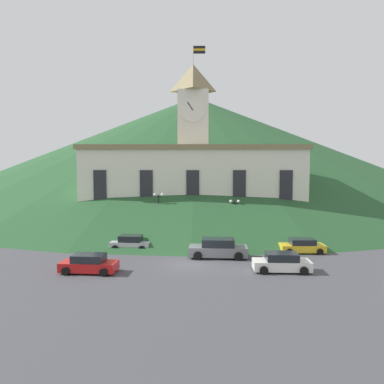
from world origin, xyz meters
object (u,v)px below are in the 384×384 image
(car_gray_pickup, at_px, (218,249))
(street_lamp_far_left, at_px, (159,205))
(car_silver_hatch, at_px, (131,243))
(car_red_sedan, at_px, (89,264))
(car_white_taxi, at_px, (282,263))
(car_yellow_coupe, at_px, (302,246))
(pedestrian, at_px, (143,234))
(street_lamp_center, at_px, (235,209))
(car_black_suv, at_px, (247,236))

(car_gray_pickup, bearing_deg, street_lamp_far_left, -54.82)
(car_silver_hatch, relative_size, car_red_sedan, 0.89)
(car_white_taxi, bearing_deg, car_silver_hatch, -27.17)
(car_gray_pickup, bearing_deg, car_yellow_coupe, -163.28)
(car_silver_hatch, xyz_separation_m, pedestrian, (0.74, 3.49, 0.27))
(car_yellow_coupe, bearing_deg, street_lamp_far_left, 150.39)
(street_lamp_far_left, distance_m, car_white_taxi, 18.69)
(car_white_taxi, height_order, pedestrian, pedestrian)
(street_lamp_far_left, bearing_deg, street_lamp_center, 0.00)
(car_white_taxi, distance_m, car_silver_hatch, 15.13)
(street_lamp_far_left, relative_size, car_silver_hatch, 1.28)
(car_gray_pickup, xyz_separation_m, car_red_sedan, (-10.42, -4.90, -0.14))
(car_yellow_coupe, relative_size, car_silver_hatch, 1.05)
(car_yellow_coupe, bearing_deg, car_red_sedan, -160.16)
(car_white_taxi, distance_m, pedestrian, 16.51)
(street_lamp_center, bearing_deg, car_yellow_coupe, -55.03)
(car_silver_hatch, distance_m, pedestrian, 3.58)
(street_lamp_center, relative_size, car_red_sedan, 0.96)
(car_white_taxi, height_order, car_red_sedan, car_white_taxi)
(car_yellow_coupe, height_order, car_gray_pickup, car_gray_pickup)
(car_black_suv, relative_size, pedestrian, 2.86)
(street_lamp_center, distance_m, car_red_sedan, 20.05)
(car_black_suv, height_order, car_gray_pickup, car_black_suv)
(car_white_taxi, relative_size, car_black_suv, 0.90)
(street_lamp_center, bearing_deg, pedestrian, -159.32)
(street_lamp_far_left, bearing_deg, car_silver_hatch, -105.50)
(street_lamp_center, xyz_separation_m, car_yellow_coupe, (5.70, -8.15, -2.60))
(car_white_taxi, bearing_deg, street_lamp_center, -79.75)
(street_lamp_center, bearing_deg, street_lamp_far_left, 180.00)
(car_white_taxi, relative_size, car_gray_pickup, 0.84)
(car_gray_pickup, bearing_deg, pedestrian, -36.30)
(car_red_sedan, distance_m, pedestrian, 11.53)
(pedestrian, bearing_deg, car_yellow_coupe, 114.91)
(car_red_sedan, bearing_deg, car_white_taxi, 6.42)
(street_lamp_center, bearing_deg, car_white_taxi, -81.22)
(street_lamp_center, height_order, car_silver_hatch, street_lamp_center)
(street_lamp_far_left, bearing_deg, car_white_taxi, -52.46)
(pedestrian, bearing_deg, car_silver_hatch, 27.82)
(car_silver_hatch, relative_size, pedestrian, 2.28)
(car_yellow_coupe, height_order, car_silver_hatch, car_silver_hatch)
(car_white_taxi, relative_size, car_silver_hatch, 1.13)
(car_silver_hatch, bearing_deg, pedestrian, 82.88)
(car_black_suv, bearing_deg, car_yellow_coupe, -45.72)
(car_white_taxi, relative_size, car_red_sedan, 1.00)
(street_lamp_center, bearing_deg, car_gray_pickup, -103.93)
(car_white_taxi, bearing_deg, car_red_sedan, 3.22)
(car_yellow_coupe, xyz_separation_m, pedestrian, (-15.98, 4.27, 0.34))
(car_yellow_coupe, distance_m, car_white_taxi, 7.33)
(car_white_taxi, xyz_separation_m, car_gray_pickup, (-4.79, 4.44, 0.12))
(car_red_sedan, bearing_deg, car_silver_hatch, 80.65)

